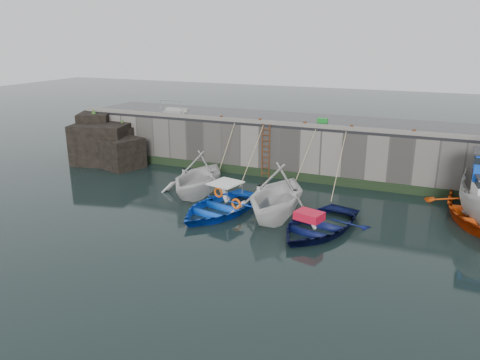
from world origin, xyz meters
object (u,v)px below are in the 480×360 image
at_px(boat_near_blue, 219,212).
at_px(bollard_e, 414,132).
at_px(boat_near_white, 199,194).
at_px(boat_near_navy, 318,230).
at_px(bollard_c, 305,124).
at_px(ladder, 266,151).
at_px(fish_crate, 323,120).
at_px(boat_near_blacktrim, 276,216).
at_px(bollard_a, 221,118).
at_px(bollard_b, 260,121).
at_px(bollard_d, 352,127).

relative_size(boat_near_blue, bollard_e, 18.19).
height_order(boat_near_white, boat_near_navy, boat_near_white).
bearing_deg(bollard_c, bollard_e, 0.00).
distance_m(ladder, boat_near_white, 5.05).
height_order(fish_crate, bollard_e, bollard_e).
bearing_deg(ladder, boat_near_blacktrim, -65.41).
height_order(fish_crate, bollard_a, bollard_a).
bearing_deg(ladder, boat_near_white, -118.09).
bearing_deg(bollard_b, ladder, -33.86).
height_order(ladder, bollard_b, bollard_b).
height_order(bollard_c, bollard_e, same).
relative_size(bollard_b, bollard_c, 1.00).
relative_size(boat_near_blue, boat_near_navy, 1.01).
height_order(boat_near_blacktrim, bollard_c, bollard_c).
height_order(bollard_b, bollard_e, same).
relative_size(ladder, boat_near_white, 0.65).
height_order(ladder, boat_near_blue, ladder).
relative_size(boat_near_blacktrim, bollard_b, 18.99).
bearing_deg(boat_near_navy, bollard_b, 143.49).
height_order(boat_near_blue, bollard_b, bollard_b).
bearing_deg(boat_near_navy, boat_near_blacktrim, 174.69).
xyz_separation_m(boat_near_blue, bollard_c, (2.25, 6.60, 3.30)).
bearing_deg(bollard_a, bollard_d, 0.00).
bearing_deg(boat_near_white, bollard_c, 43.46).
relative_size(bollard_a, bollard_d, 1.00).
bearing_deg(boat_near_navy, boat_near_white, 177.65).
bearing_deg(bollard_d, ladder, -176.00).
distance_m(boat_near_navy, fish_crate, 9.26).
bearing_deg(boat_near_blue, bollard_e, 52.41).
bearing_deg(bollard_c, boat_near_white, -134.33).
relative_size(boat_near_white, boat_near_blacktrim, 0.93).
bearing_deg(bollard_e, boat_near_white, -156.03).
bearing_deg(bollard_a, bollard_c, 0.00).
height_order(boat_near_white, bollard_c, bollard_c).
relative_size(boat_near_blacktrim, bollard_d, 18.99).
xyz_separation_m(bollard_d, bollard_e, (3.20, 0.00, 0.00)).
distance_m(boat_near_blacktrim, boat_near_navy, 2.36).
distance_m(fish_crate, bollard_a, 6.04).
distance_m(boat_near_white, bollard_d, 9.02).
height_order(boat_near_blacktrim, fish_crate, fish_crate).
distance_m(boat_near_white, bollard_a, 5.68).
height_order(boat_near_white, boat_near_blacktrim, boat_near_blacktrim).
relative_size(boat_near_navy, bollard_a, 18.01).
relative_size(boat_near_blue, fish_crate, 8.34).
xyz_separation_m(boat_near_white, boat_near_blue, (2.20, -2.04, 0.00)).
bearing_deg(fish_crate, boat_near_navy, -80.97).
height_order(fish_crate, bollard_d, bollard_d).
xyz_separation_m(boat_near_navy, bollard_c, (-2.61, 6.88, 3.30)).
xyz_separation_m(boat_near_white, boat_near_navy, (7.06, -2.32, 0.00)).
distance_m(boat_near_navy, bollard_d, 7.63).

